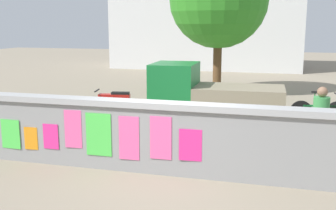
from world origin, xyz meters
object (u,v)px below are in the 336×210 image
auto_rickshaw_truck (210,98)px  bicycle_near (98,123)px  person_walking (321,116)px  motorcycle (116,103)px  bicycle_far (319,111)px

auto_rickshaw_truck → bicycle_near: (-2.71, -1.46, -0.54)m
person_walking → motorcycle: bearing=154.5°
bicycle_near → person_walking: size_ratio=1.05×
bicycle_near → bicycle_far: (5.75, 3.17, 0.00)m
motorcycle → auto_rickshaw_truck: bearing=-14.5°
bicycle_near → bicycle_far: 6.56m
motorcycle → bicycle_far: bearing=8.3°
motorcycle → bicycle_near: 2.32m
auto_rickshaw_truck → bicycle_far: (3.04, 1.71, -0.54)m
motorcycle → bicycle_near: bearing=-79.2°
motorcycle → person_walking: person_walking is taller
person_walking → bicycle_near: bearing=174.5°
auto_rickshaw_truck → bicycle_far: 3.53m
bicycle_near → person_walking: person_walking is taller
motorcycle → bicycle_far: (6.18, 0.90, -0.10)m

